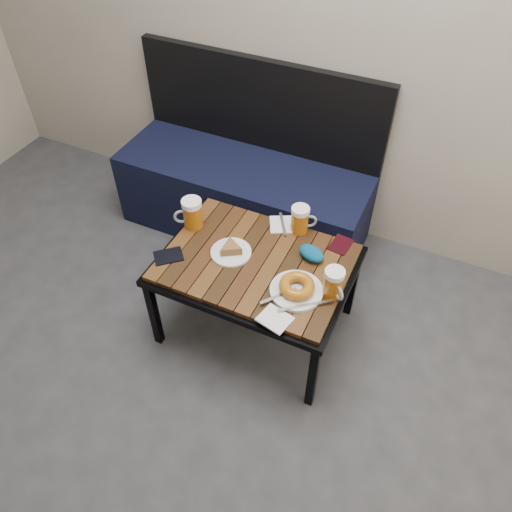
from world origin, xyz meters
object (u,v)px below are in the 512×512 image
at_px(passport_navy, 168,256).
at_px(plate_bagel, 297,288).
at_px(beer_mug_right, 334,283).
at_px(plate_pie, 231,250).
at_px(passport_burgundy, 341,245).
at_px(beer_mug_left, 192,213).
at_px(beer_mug_centre, 300,219).
at_px(knit_pouch, 312,253).
at_px(bench, 245,189).
at_px(cafe_table, 256,267).

bearing_deg(passport_navy, plate_bagel, 52.93).
xyz_separation_m(beer_mug_right, plate_bagel, (-0.14, -0.05, -0.04)).
distance_m(plate_pie, passport_burgundy, 0.49).
bearing_deg(beer_mug_left, beer_mug_centre, 168.83).
distance_m(beer_mug_left, knit_pouch, 0.58).
xyz_separation_m(beer_mug_left, plate_pie, (0.24, -0.09, -0.05)).
bearing_deg(plate_bagel, plate_pie, 166.00).
bearing_deg(bench, cafe_table, -60.39).
xyz_separation_m(cafe_table, passport_burgundy, (0.31, 0.25, 0.05)).
height_order(bench, knit_pouch, bench).
distance_m(beer_mug_right, knit_pouch, 0.22).
height_order(beer_mug_left, plate_bagel, beer_mug_left).
height_order(beer_mug_right, passport_burgundy, beer_mug_right).
xyz_separation_m(cafe_table, beer_mug_left, (-0.36, 0.08, 0.12)).
distance_m(plate_bagel, passport_burgundy, 0.35).
bearing_deg(plate_pie, knit_pouch, 20.79).
height_order(bench, beer_mug_left, bench).
bearing_deg(beer_mug_centre, bench, 112.23).
bearing_deg(plate_pie, bench, 111.02).
xyz_separation_m(beer_mug_centre, beer_mug_right, (0.26, -0.30, -0.00)).
distance_m(bench, beer_mug_left, 0.64).
distance_m(beer_mug_centre, plate_bagel, 0.38).
bearing_deg(beer_mug_centre, beer_mug_left, 173.13).
relative_size(bench, passport_burgundy, 12.18).
relative_size(plate_bagel, passport_burgundy, 2.34).
relative_size(cafe_table, passport_navy, 6.74).
height_order(passport_navy, passport_burgundy, same).
relative_size(cafe_table, beer_mug_left, 5.67).
bearing_deg(cafe_table, passport_navy, -158.70).
relative_size(beer_mug_left, knit_pouch, 1.21).
distance_m(cafe_table, plate_pie, 0.13).
distance_m(bench, cafe_table, 0.77).
distance_m(cafe_table, passport_navy, 0.39).
height_order(plate_pie, knit_pouch, knit_pouch).
xyz_separation_m(bench, plate_bagel, (0.60, -0.75, 0.22)).
xyz_separation_m(plate_bagel, passport_burgundy, (0.08, 0.34, -0.02)).
xyz_separation_m(beer_mug_centre, plate_pie, (-0.22, -0.27, -0.05)).
distance_m(bench, beer_mug_centre, 0.67).
height_order(bench, passport_burgundy, bench).
xyz_separation_m(beer_mug_left, beer_mug_right, (0.72, -0.12, -0.01)).
bearing_deg(plate_bagel, passport_navy, -175.35).
bearing_deg(passport_navy, bench, 139.28).
bearing_deg(beer_mug_left, plate_bagel, 131.17).
bearing_deg(beer_mug_right, passport_burgundy, 144.50).
bearing_deg(beer_mug_centre, cafe_table, -139.07).
bearing_deg(passport_burgundy, plate_bagel, -96.47).
bearing_deg(cafe_table, beer_mug_centre, 68.84).
height_order(plate_bagel, passport_burgundy, plate_bagel).
xyz_separation_m(beer_mug_right, passport_burgundy, (-0.06, 0.29, -0.06)).
xyz_separation_m(beer_mug_left, beer_mug_centre, (0.46, 0.18, -0.01)).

